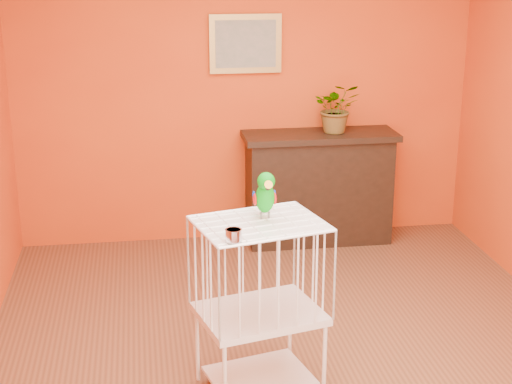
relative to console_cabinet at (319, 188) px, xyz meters
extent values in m
plane|color=brown|center=(-0.62, -2.02, -0.50)|extent=(4.50, 4.50, 0.00)
plane|color=#D44A13|center=(-0.62, 0.23, 0.80)|extent=(4.00, 0.00, 4.00)
plane|color=#D44A13|center=(-0.62, -4.27, 0.80)|extent=(4.00, 0.00, 4.00)
cube|color=black|center=(0.00, 0.00, -0.03)|extent=(1.26, 0.42, 0.94)
cube|color=black|center=(0.00, 0.00, 0.47)|extent=(1.34, 0.48, 0.05)
cube|color=black|center=(0.00, -0.19, -0.03)|extent=(0.88, 0.02, 0.47)
cube|color=#541F18|center=(-0.26, -0.05, -0.13)|extent=(0.05, 0.19, 0.29)
cube|color=#384723|center=(-0.18, -0.05, -0.13)|extent=(0.05, 0.19, 0.29)
cube|color=#541F18|center=(-0.08, -0.05, -0.13)|extent=(0.05, 0.19, 0.29)
cube|color=#384723|center=(0.02, -0.05, -0.13)|extent=(0.05, 0.19, 0.29)
cube|color=#541F18|center=(0.13, -0.05, -0.13)|extent=(0.05, 0.19, 0.29)
imported|color=#26722D|center=(0.14, 0.02, 0.67)|extent=(0.45, 0.48, 0.34)
cube|color=#B0873E|center=(-0.62, 0.20, 1.25)|extent=(0.62, 0.03, 0.50)
cube|color=gray|center=(-0.62, 0.19, 1.25)|extent=(0.52, 0.01, 0.40)
cube|color=white|center=(-0.90, -2.38, -0.41)|extent=(0.68, 0.58, 0.02)
cube|color=white|center=(-0.90, -2.38, 0.00)|extent=(0.80, 0.68, 0.04)
cube|color=white|center=(-0.90, -2.38, 0.56)|extent=(0.80, 0.68, 0.01)
cylinder|color=white|center=(-1.15, -2.68, -0.26)|extent=(0.03, 0.03, 0.48)
cylinder|color=white|center=(-0.54, -2.53, -0.26)|extent=(0.03, 0.03, 0.48)
cylinder|color=white|center=(-1.26, -2.22, -0.26)|extent=(0.03, 0.03, 0.48)
cylinder|color=white|center=(-0.66, -2.07, -0.26)|extent=(0.03, 0.03, 0.48)
cylinder|color=silver|center=(-1.08, -2.65, 0.60)|extent=(0.09, 0.09, 0.06)
cylinder|color=#59544C|center=(-0.88, -2.31, 0.58)|extent=(0.01, 0.01, 0.04)
cylinder|color=#59544C|center=(-0.84, -2.31, 0.58)|extent=(0.01, 0.01, 0.04)
ellipsoid|color=#028F07|center=(-0.86, -2.31, 0.69)|extent=(0.11, 0.16, 0.20)
ellipsoid|color=#028F07|center=(-0.86, -2.34, 0.80)|extent=(0.10, 0.11, 0.10)
cone|color=orange|center=(-0.86, -2.39, 0.79)|extent=(0.05, 0.07, 0.06)
cone|color=black|center=(-0.86, -2.38, 0.77)|extent=(0.03, 0.03, 0.03)
sphere|color=black|center=(-0.89, -2.36, 0.81)|extent=(0.01, 0.01, 0.01)
sphere|color=black|center=(-0.83, -2.36, 0.81)|extent=(0.01, 0.01, 0.01)
ellipsoid|color=#A50C0C|center=(-0.92, -2.30, 0.68)|extent=(0.03, 0.06, 0.07)
ellipsoid|color=navy|center=(-0.81, -2.30, 0.68)|extent=(0.03, 0.06, 0.07)
cone|color=#028F07|center=(-0.86, -2.24, 0.62)|extent=(0.07, 0.14, 0.11)
camera|label=1|loc=(-1.55, -6.48, 2.06)|focal=55.00mm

